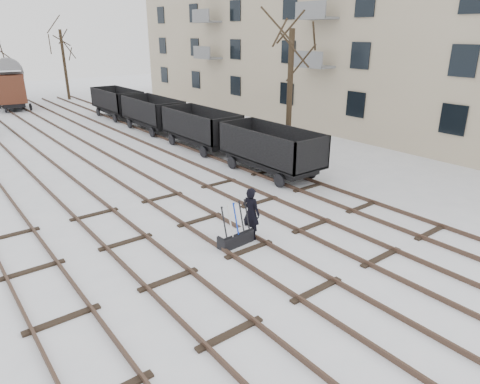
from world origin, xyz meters
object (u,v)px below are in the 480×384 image
at_px(worker, 251,213).
at_px(freight_wagon_a, 270,156).
at_px(ground_frame, 236,237).
at_px(box_van_wagon, 11,87).

bearing_deg(worker, freight_wagon_a, -62.21).
height_order(ground_frame, worker, worker).
height_order(ground_frame, freight_wagon_a, freight_wagon_a).
xyz_separation_m(worker, freight_wagon_a, (5.36, 5.05, -0.04)).
xyz_separation_m(freight_wagon_a, box_van_wagon, (-5.99, 28.98, 1.19)).
bearing_deg(box_van_wagon, ground_frame, -79.50).
relative_size(worker, freight_wagon_a, 0.32).
distance_m(ground_frame, box_van_wagon, 34.18).
bearing_deg(ground_frame, box_van_wagon, 86.13).
relative_size(freight_wagon_a, box_van_wagon, 1.13).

